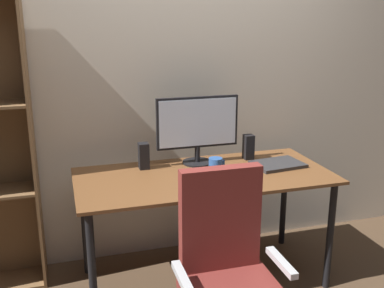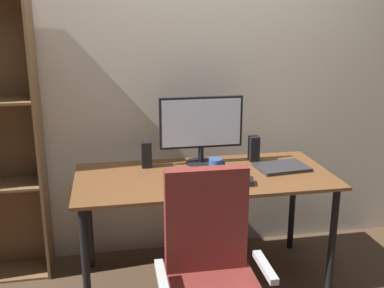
# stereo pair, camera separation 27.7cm
# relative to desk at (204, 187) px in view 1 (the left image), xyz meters

# --- Properties ---
(ground_plane) EXTENTS (12.00, 12.00, 0.00)m
(ground_plane) POSITION_rel_desk_xyz_m (0.00, 0.00, -0.66)
(ground_plane) COLOR #4C3826
(back_wall) EXTENTS (6.40, 0.10, 2.60)m
(back_wall) POSITION_rel_desk_xyz_m (0.00, 0.54, 0.64)
(back_wall) COLOR beige
(back_wall) RESTS_ON ground
(desk) EXTENTS (1.59, 0.74, 0.74)m
(desk) POSITION_rel_desk_xyz_m (0.00, 0.00, 0.00)
(desk) COLOR brown
(desk) RESTS_ON ground
(monitor) EXTENTS (0.55, 0.20, 0.45)m
(monitor) POSITION_rel_desk_xyz_m (0.03, 0.23, 0.34)
(monitor) COLOR black
(monitor) RESTS_ON desk
(keyboard) EXTENTS (0.29, 0.12, 0.02)m
(keyboard) POSITION_rel_desk_xyz_m (-0.02, -0.23, 0.09)
(keyboard) COLOR silver
(keyboard) RESTS_ON desk
(mouse) EXTENTS (0.08, 0.11, 0.03)m
(mouse) POSITION_rel_desk_xyz_m (0.22, -0.20, 0.10)
(mouse) COLOR black
(mouse) RESTS_ON desk
(coffee_mug) EXTENTS (0.10, 0.09, 0.11)m
(coffee_mug) POSITION_rel_desk_xyz_m (0.07, -0.02, 0.13)
(coffee_mug) COLOR #285193
(coffee_mug) RESTS_ON desk
(laptop) EXTENTS (0.34, 0.26, 0.02)m
(laptop) POSITION_rel_desk_xyz_m (0.52, 0.02, 0.09)
(laptop) COLOR #2D2D30
(laptop) RESTS_ON desk
(speaker_left) EXTENTS (0.06, 0.07, 0.17)m
(speaker_left) POSITION_rel_desk_xyz_m (-0.34, 0.22, 0.17)
(speaker_left) COLOR black
(speaker_left) RESTS_ON desk
(speaker_right) EXTENTS (0.06, 0.07, 0.17)m
(speaker_right) POSITION_rel_desk_xyz_m (0.39, 0.22, 0.17)
(speaker_right) COLOR black
(speaker_right) RESTS_ON desk
(office_chair) EXTENTS (0.54, 0.54, 1.01)m
(office_chair) POSITION_rel_desk_xyz_m (-0.13, -0.78, -0.20)
(office_chair) COLOR #B7BABC
(office_chair) RESTS_ON ground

